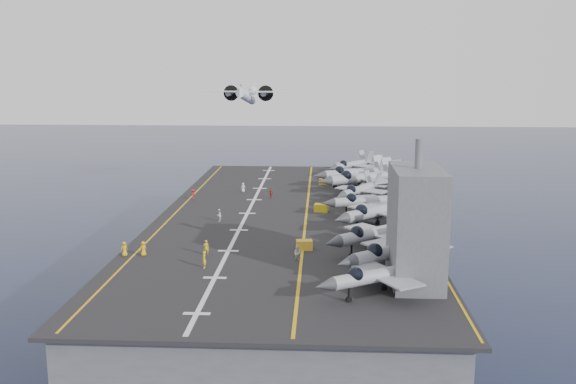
{
  "coord_description": "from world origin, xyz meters",
  "views": [
    {
      "loc": [
        5.23,
        -94.52,
        32.75
      ],
      "look_at": [
        0.0,
        4.0,
        13.0
      ],
      "focal_mm": 40.0,
      "sensor_mm": 36.0,
      "label": 1
    }
  ],
  "objects_px": {
    "fighter_jet_0": "(380,274)",
    "tow_cart_a": "(304,245)",
    "island_superstructure": "(417,212)",
    "transport_plane": "(246,97)"
  },
  "relations": [
    {
      "from": "tow_cart_a",
      "to": "transport_plane",
      "type": "distance_m",
      "value": 83.14
    },
    {
      "from": "tow_cart_a",
      "to": "island_superstructure",
      "type": "bearing_deg",
      "value": -43.39
    },
    {
      "from": "island_superstructure",
      "to": "fighter_jet_0",
      "type": "distance_m",
      "value": 7.92
    },
    {
      "from": "fighter_jet_0",
      "to": "transport_plane",
      "type": "distance_m",
      "value": 99.6
    },
    {
      "from": "island_superstructure",
      "to": "transport_plane",
      "type": "height_order",
      "value": "transport_plane"
    },
    {
      "from": "fighter_jet_0",
      "to": "tow_cart_a",
      "type": "distance_m",
      "value": 17.45
    },
    {
      "from": "tow_cart_a",
      "to": "transport_plane",
      "type": "bearing_deg",
      "value": 101.54
    },
    {
      "from": "fighter_jet_0",
      "to": "transport_plane",
      "type": "xyz_separation_m",
      "value": [
        -24.19,
        95.83,
        12.29
      ]
    },
    {
      "from": "island_superstructure",
      "to": "fighter_jet_0",
      "type": "height_order",
      "value": "island_superstructure"
    },
    {
      "from": "transport_plane",
      "to": "tow_cart_a",
      "type": "bearing_deg",
      "value": -78.46
    }
  ]
}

